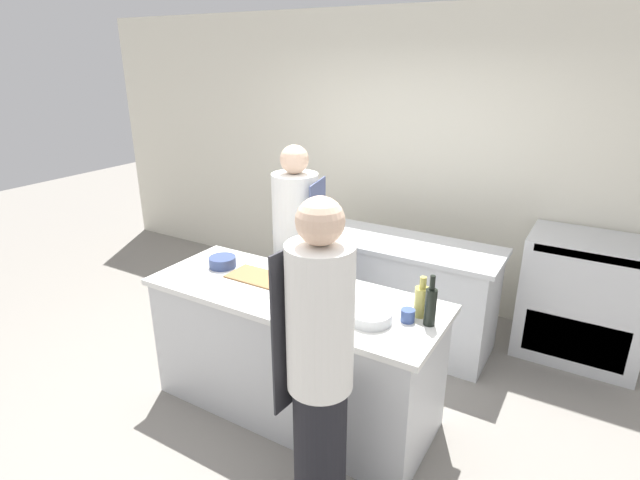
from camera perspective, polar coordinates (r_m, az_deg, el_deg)
ground_plane at (r=3.79m, az=-2.86°, el=-18.42°), size 16.00×16.00×0.00m
wall_back at (r=4.96m, az=10.72°, el=8.75°), size 8.00×0.06×2.80m
prep_counter at (r=3.52m, az=-2.99°, el=-12.58°), size 2.01×0.76×0.92m
pass_counter at (r=4.42m, az=7.37°, el=-5.44°), size 1.92×0.63×0.92m
oven_range at (r=4.60m, az=27.82°, el=-5.96°), size 0.92×0.62×1.03m
chef_at_prep_near at (r=2.54m, az=-0.05°, el=-14.61°), size 0.35×0.34×1.80m
chef_at_stove at (r=4.04m, az=-2.71°, el=-1.41°), size 0.41×0.39×1.74m
bottle_olive_oil at (r=2.90m, az=-1.43°, el=-7.58°), size 0.07×0.07×0.25m
bottle_vinegar at (r=2.93m, az=12.52°, el=-7.32°), size 0.07×0.07×0.31m
bottle_wine at (r=3.29m, az=-2.92°, el=-3.90°), size 0.08×0.08×0.27m
bottle_cooking_oil at (r=3.02m, az=11.54°, el=-6.79°), size 0.09×0.09×0.25m
bowl_mixing_large at (r=3.71m, az=-11.07°, el=-2.47°), size 0.20×0.20×0.08m
bowl_prep_small at (r=3.26m, az=0.89°, el=-5.35°), size 0.27×0.27×0.09m
bowl_ceramic_blue at (r=2.94m, az=5.79°, el=-8.69°), size 0.25×0.25×0.07m
cup at (r=2.97m, az=10.00°, el=-8.48°), size 0.08×0.08×0.08m
cutting_board at (r=3.51m, az=-7.07°, el=-4.20°), size 0.43×0.24×0.01m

